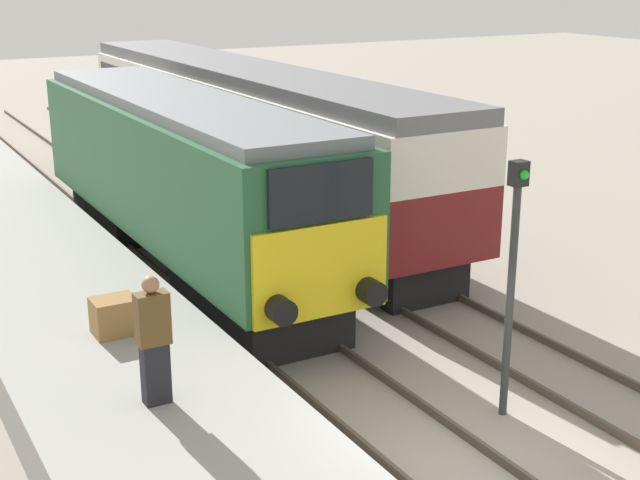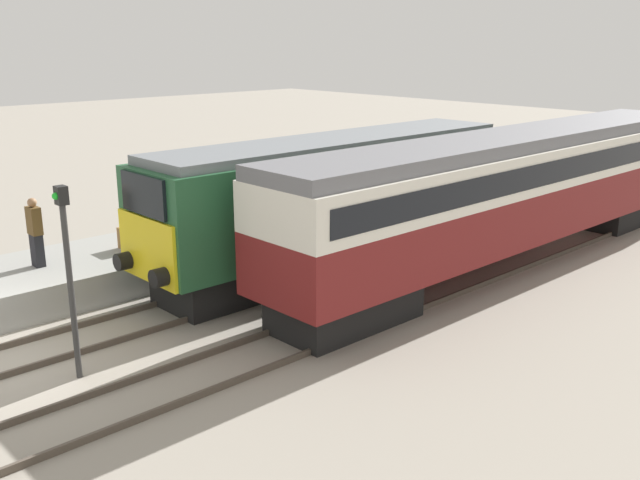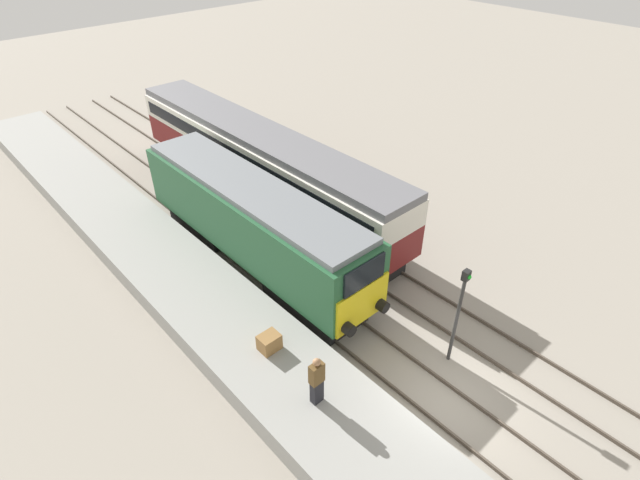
% 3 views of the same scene
% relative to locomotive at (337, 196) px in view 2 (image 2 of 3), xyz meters
% --- Properties ---
extents(platform_left, '(3.50, 50.00, 0.89)m').
position_rel_locomotive_xyz_m(platform_left, '(-3.30, -2.08, -1.71)').
color(platform_left, gray).
rests_on(platform_left, ground_plane).
extents(rails_near_track, '(1.51, 60.00, 0.14)m').
position_rel_locomotive_xyz_m(rails_near_track, '(0.00, -5.08, -2.08)').
color(rails_near_track, '#4C4238').
rests_on(rails_near_track, ground_plane).
extents(rails_far_track, '(1.50, 60.00, 0.14)m').
position_rel_locomotive_xyz_m(rails_far_track, '(3.40, -5.08, -2.08)').
color(rails_far_track, '#4C4238').
rests_on(rails_far_track, ground_plane).
extents(locomotive, '(2.70, 13.04, 3.89)m').
position_rel_locomotive_xyz_m(locomotive, '(0.00, 0.00, 0.00)').
color(locomotive, black).
rests_on(locomotive, ground_plane).
extents(passenger_carriage, '(2.75, 18.57, 3.98)m').
position_rel_locomotive_xyz_m(passenger_carriage, '(3.40, 4.06, 0.27)').
color(passenger_carriage, black).
rests_on(passenger_carriage, ground_plane).
extents(person_on_platform, '(0.44, 0.26, 1.83)m').
position_rel_locomotive_xyz_m(person_on_platform, '(-3.33, -7.65, -0.35)').
color(person_on_platform, black).
rests_on(person_on_platform, platform_left).
extents(signal_post, '(0.24, 0.28, 3.96)m').
position_rel_locomotive_xyz_m(signal_post, '(1.70, -8.97, 0.20)').
color(signal_post, '#333333').
rests_on(signal_post, ground_plane).
extents(luggage_crate, '(0.70, 0.56, 0.60)m').
position_rel_locomotive_xyz_m(luggage_crate, '(-3.11, -5.05, -0.96)').
color(luggage_crate, olive).
rests_on(luggage_crate, platform_left).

